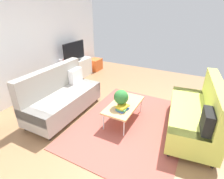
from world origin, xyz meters
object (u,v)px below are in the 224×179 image
object	(u,v)px
vase_1	(65,62)
storage_trunk	(95,65)
couch_beige	(62,96)
bottle_0	(71,61)
tv	(74,52)
potted_plant	(121,98)
table_book_0	(122,109)
tv_console	(75,70)
couch_green	(196,114)
coffee_table	(124,105)
vase_0	(61,63)

from	to	relation	value
vase_1	storage_trunk	bearing A→B (deg)	-5.68
couch_beige	bottle_0	distance (m)	2.00
tv	potted_plant	distance (m)	3.01
table_book_0	bottle_0	size ratio (longest dim) A/B	1.54
table_book_0	vase_1	size ratio (longest dim) A/B	1.47
tv_console	potted_plant	bearing A→B (deg)	-123.02
couch_green	table_book_0	size ratio (longest dim) A/B	8.30
coffee_table	potted_plant	distance (m)	0.29
table_book_0	couch_beige	bearing A→B (deg)	95.99
storage_trunk	table_book_0	bearing A→B (deg)	-138.54
potted_plant	tv	bearing A→B (deg)	56.77
couch_beige	storage_trunk	world-z (taller)	couch_beige
potted_plant	table_book_0	bearing A→B (deg)	-139.08
coffee_table	potted_plant	xyz separation A→B (m)	(-0.14, 0.01, 0.25)
coffee_table	couch_beige	bearing A→B (deg)	105.28
couch_green	vase_0	distance (m)	4.06
tv_console	table_book_0	distance (m)	3.13
vase_0	table_book_0	bearing A→B (deg)	-113.47
coffee_table	tv_console	bearing A→B (deg)	59.36
couch_beige	table_book_0	xyz separation A→B (m)	(0.16, -1.49, -0.01)
couch_beige	tv_console	world-z (taller)	couch_beige
couch_green	table_book_0	distance (m)	1.45
coffee_table	storage_trunk	world-z (taller)	storage_trunk
coffee_table	vase_0	distance (m)	2.76
couch_beige	table_book_0	world-z (taller)	couch_beige
tv	potted_plant	size ratio (longest dim) A/B	2.57
vase_1	coffee_table	bearing A→B (deg)	-112.91
tv_console	table_book_0	xyz separation A→B (m)	(-1.73, -2.60, 0.12)
couch_beige	storage_trunk	bearing A→B (deg)	-162.37
coffee_table	vase_0	world-z (taller)	vase_0
potted_plant	vase_0	xyz separation A→B (m)	(1.06, 2.57, 0.09)
couch_beige	vase_0	world-z (taller)	couch_beige
tv	table_book_0	size ratio (longest dim) A/B	4.17
potted_plant	bottle_0	xyz separation A→B (m)	(1.41, 2.48, 0.08)
coffee_table	vase_1	size ratio (longest dim) A/B	6.72
couch_green	vase_1	size ratio (longest dim) A/B	12.18
tv_console	tv	bearing A→B (deg)	-90.00
tv_console	vase_0	bearing A→B (deg)	175.07
table_book_0	vase_0	xyz separation A→B (m)	(1.15, 2.65, 0.30)
tv	storage_trunk	xyz separation A→B (m)	(1.10, -0.08, -0.73)
tv	table_book_0	bearing A→B (deg)	-123.85
storage_trunk	bottle_0	world-z (taller)	bottle_0
table_book_0	vase_1	world-z (taller)	vase_1
table_book_0	storage_trunk	bearing A→B (deg)	41.46
couch_beige	tv	xyz separation A→B (m)	(1.89, 1.09, 0.51)
couch_beige	bottle_0	size ratio (longest dim) A/B	12.29
vase_1	bottle_0	bearing A→B (deg)	-26.50
tv	bottle_0	distance (m)	0.33
coffee_table	potted_plant	size ratio (longest dim) A/B	2.82
couch_green	bottle_0	distance (m)	4.04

